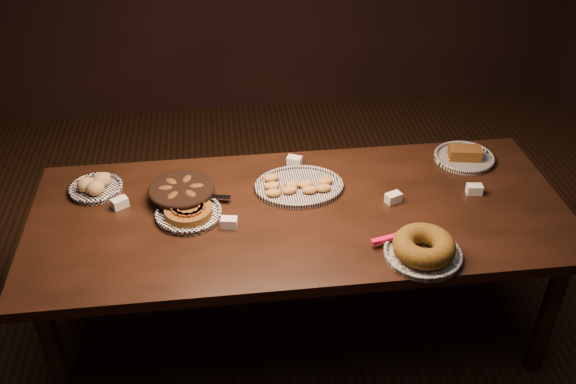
{
  "coord_description": "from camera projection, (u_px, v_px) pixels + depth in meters",
  "views": [
    {
      "loc": [
        -0.34,
        -2.28,
        2.46
      ],
      "look_at": [
        -0.05,
        0.05,
        0.82
      ],
      "focal_mm": 40.0,
      "sensor_mm": 36.0,
      "label": 1
    }
  ],
  "objects": [
    {
      "name": "bread_roll_plate",
      "position": [
        95.0,
        186.0,
        2.97
      ],
      "size": [
        0.25,
        0.25,
        0.08
      ],
      "rotation": [
        0.0,
        0.0,
        -0.34
      ],
      "color": "white",
      "rests_on": "buffet_table"
    },
    {
      "name": "croissant_basket",
      "position": [
        182.0,
        192.0,
        2.91
      ],
      "size": [
        0.35,
        0.35,
        0.08
      ],
      "rotation": [
        0.0,
        0.0,
        0.3
      ],
      "color": "black",
      "rests_on": "buffet_table"
    },
    {
      "name": "tent_cards",
      "position": [
        304.0,
        194.0,
        2.93
      ],
      "size": [
        1.7,
        0.52,
        0.04
      ],
      "color": "white",
      "rests_on": "buffet_table"
    },
    {
      "name": "loaf_plate",
      "position": [
        464.0,
        156.0,
        3.2
      ],
      "size": [
        0.3,
        0.3,
        0.07
      ],
      "rotation": [
        0.0,
        0.0,
        -0.18
      ],
      "color": "black",
      "rests_on": "buffet_table"
    },
    {
      "name": "apple_tart_plate",
      "position": [
        189.0,
        212.0,
        2.82
      ],
      "size": [
        0.34,
        0.3,
        0.06
      ],
      "rotation": [
        0.0,
        0.0,
        -0.21
      ],
      "color": "white",
      "rests_on": "buffet_table"
    },
    {
      "name": "bundt_cake_plate",
      "position": [
        423.0,
        248.0,
        2.58
      ],
      "size": [
        0.36,
        0.32,
        0.1
      ],
      "rotation": [
        0.0,
        0.0,
        -0.23
      ],
      "color": "black",
      "rests_on": "buffet_table"
    },
    {
      "name": "ground",
      "position": [
        299.0,
        328.0,
        3.29
      ],
      "size": [
        5.0,
        5.0,
        0.0
      ],
      "primitive_type": "plane",
      "color": "black",
      "rests_on": "ground"
    },
    {
      "name": "madeleine_platter",
      "position": [
        298.0,
        186.0,
        2.99
      ],
      "size": [
        0.41,
        0.34,
        0.05
      ],
      "rotation": [
        0.0,
        0.0,
        0.17
      ],
      "color": "black",
      "rests_on": "buffet_table"
    },
    {
      "name": "buffet_table",
      "position": [
        300.0,
        223.0,
        2.9
      ],
      "size": [
        2.4,
        1.0,
        0.75
      ],
      "color": "black",
      "rests_on": "ground"
    }
  ]
}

